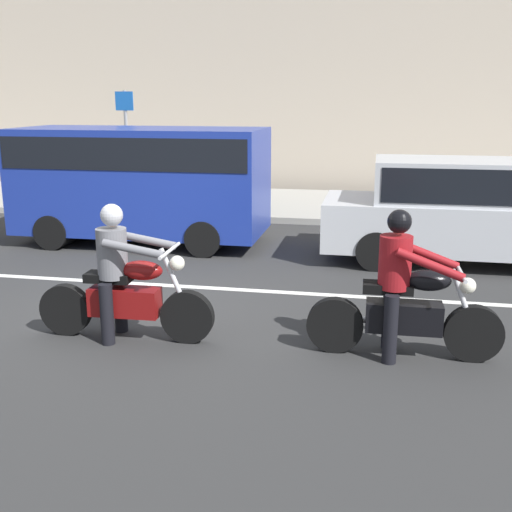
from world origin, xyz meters
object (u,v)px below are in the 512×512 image
Objects in this scene: pedestrian_bystander at (249,165)px; motorcycle_with_rider_gray at (123,285)px; street_sign_post at (126,137)px; parked_van_cobalt_blue at (141,177)px; parked_sedan_silver at (461,210)px; motorcycle_with_rider_crimson at (403,298)px.

motorcycle_with_rider_gray is at bearing -87.87° from pedestrian_bystander.
parked_van_cobalt_blue is at bearing -63.56° from street_sign_post.
parked_sedan_silver is 1.01× the size of parked_van_cobalt_blue.
motorcycle_with_rider_crimson is 10.16m from street_sign_post.
pedestrian_bystander is at bearing 11.35° from street_sign_post.
parked_sedan_silver is at bearing 75.79° from motorcycle_with_rider_crimson.
motorcycle_with_rider_gray is 0.76× the size of street_sign_post.
street_sign_post is at bearing 111.90° from motorcycle_with_rider_gray.
street_sign_post is (-6.30, 7.88, 1.13)m from motorcycle_with_rider_crimson.
parked_sedan_silver is 8.28m from street_sign_post.
parked_sedan_silver is at bearing -3.85° from parked_van_cobalt_blue.
pedestrian_bystander is (-0.32, 8.55, 0.46)m from motorcycle_with_rider_gray.
motorcycle_with_rider_gray is at bearing -68.10° from street_sign_post.
motorcycle_with_rider_crimson is 0.45× the size of parked_van_cobalt_blue.
parked_sedan_silver is at bearing -43.38° from pedestrian_bystander.
motorcycle_with_rider_gray is 0.44× the size of parked_sedan_silver.
street_sign_post is (-7.37, 3.66, 0.90)m from parked_sedan_silver.
pedestrian_bystander is (2.89, 0.58, -0.68)m from street_sign_post.
street_sign_post reaches higher than motorcycle_with_rider_crimson.
pedestrian_bystander is at bearing 92.13° from motorcycle_with_rider_gray.
motorcycle_with_rider_crimson is 4.36m from parked_sedan_silver.
street_sign_post is at bearing 116.44° from parked_van_cobalt_blue.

